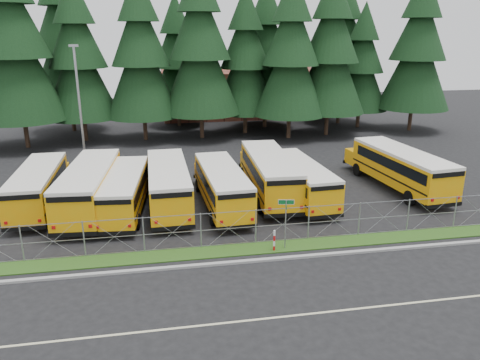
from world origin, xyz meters
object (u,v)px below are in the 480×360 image
Objects in this scene: bus_east at (398,169)px; striped_bollard at (274,241)px; light_standard at (80,103)px; bus_2 at (125,192)px; bus_4 at (221,187)px; street_sign at (286,214)px; bus_3 at (168,186)px; bus_6 at (299,181)px; bus_5 at (269,175)px; bus_0 at (40,188)px; bus_1 at (91,188)px.

bus_east is 9.45× the size of striped_bollard.
bus_2 is at bearing -70.25° from light_standard.
bus_4 is 7.35m from street_sign.
bus_6 is at bearing -2.20° from bus_3.
bus_3 is at bearing -170.44° from bus_5.
bus_0 is 1.00× the size of bus_4.
bus_east is 1.12× the size of light_standard.
bus_2 is 9.88m from bus_5.
bus_1 reaches higher than street_sign.
street_sign is at bearing -115.55° from bus_6.
bus_0 is 0.91× the size of bus_5.
bus_2 reaches higher than striped_bollard.
bus_0 is 25.05m from bus_east.
bus_5 reaches higher than bus_2.
bus_east is at bearing -22.62° from light_standard.
street_sign is 1.57m from striped_bollard.
striped_bollard is (-3.69, -7.57, -0.72)m from bus_6.
bus_east is (9.71, -0.26, -0.01)m from bus_5.
bus_4 reaches higher than striped_bollard.
street_sign is at bearing -55.20° from light_standard.
bus_2 is at bearing 177.71° from bus_east.
bus_1 is 1.12× the size of bus_2.
bus_2 is (5.55, -1.68, -0.04)m from bus_0.
bus_4 is 13.38m from bus_east.
bus_east is (21.68, 0.42, 0.00)m from bus_1.
street_sign is 0.28× the size of light_standard.
bus_1 is at bearing 176.57° from bus_3.
light_standard is at bearing 124.80° from street_sign.
bus_4 is 7.32m from striped_bollard.
bus_0 reaches higher than striped_bollard.
bus_0 is 10.18m from light_standard.
bus_3 reaches higher than striped_bollard.
light_standard is at bearing 129.64° from bus_4.
street_sign is 2.34× the size of striped_bollard.
bus_5 is 1.13× the size of bus_6.
light_standard is at bearing 151.91° from bus_east.
bus_4 is 0.91× the size of bus_5.
bus_4 is at bearing 2.37° from bus_2.
street_sign is at bearing -72.99° from bus_4.
bus_1 is at bearing 144.02° from street_sign.
street_sign is (10.82, -7.86, 0.55)m from bus_1.
bus_6 is (17.25, -1.46, -0.04)m from bus_0.
bus_0 is at bearing 167.90° from bus_4.
bus_3 is 8.94m from bus_6.
bus_5 is (7.02, 0.90, 0.06)m from bus_3.
bus_0 is at bearing -179.05° from bus_5.
street_sign is (-3.06, -7.41, 0.71)m from bus_6.
bus_0 is 0.95× the size of bus_3.
bus_6 is (11.70, 0.22, 0.00)m from bus_2.
bus_1 is 11.99m from bus_5.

